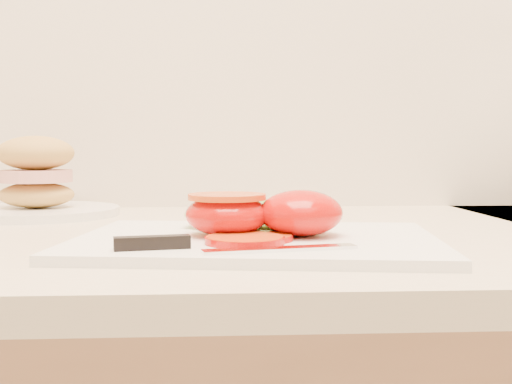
{
  "coord_description": "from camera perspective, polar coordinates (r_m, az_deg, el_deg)",
  "views": [
    {
      "loc": [
        -0.23,
        0.91,
        1.03
      ],
      "look_at": [
        -0.19,
        1.57,
        0.99
      ],
      "focal_mm": 45.0,
      "sensor_mm": 36.0,
      "label": 1
    }
  ],
  "objects": [
    {
      "name": "lettuce_leaf_0",
      "position": [
        0.74,
        -0.72,
        -2.08
      ],
      "size": [
        0.15,
        0.1,
        0.03
      ],
      "primitive_type": "ellipsoid",
      "rotation": [
        0.0,
        0.0,
        0.03
      ],
      "color": "#73A82C",
      "rests_on": "cutting_board"
    },
    {
      "name": "lettuce_leaf_1",
      "position": [
        0.74,
        2.86,
        -2.25
      ],
      "size": [
        0.12,
        0.11,
        0.02
      ],
      "primitive_type": "ellipsoid",
      "rotation": [
        0.0,
        0.0,
        0.35
      ],
      "color": "#73A82C",
      "rests_on": "cutting_board"
    },
    {
      "name": "tomato_half_cut",
      "position": [
        0.66,
        -2.59,
        -1.86
      ],
      "size": [
        0.09,
        0.09,
        0.04
      ],
      "color": "red",
      "rests_on": "cutting_board"
    },
    {
      "name": "tomato_half_dome",
      "position": [
        0.66,
        4.0,
        -1.86
      ],
      "size": [
        0.09,
        0.09,
        0.05
      ],
      "primitive_type": "ellipsoid",
      "color": "red",
      "rests_on": "cutting_board"
    },
    {
      "name": "tomato_slice_0",
      "position": [
        0.61,
        -1.01,
        -4.27
      ],
      "size": [
        0.07,
        0.07,
        0.01
      ],
      "primitive_type": "cylinder",
      "color": "#E65815",
      "rests_on": "cutting_board"
    },
    {
      "name": "cutting_board",
      "position": [
        0.66,
        0.05,
        -4.39
      ],
      "size": [
        0.4,
        0.31,
        0.01
      ],
      "primitive_type": "cube",
      "rotation": [
        0.0,
        0.0,
        -0.13
      ],
      "color": "white",
      "rests_on": "counter"
    },
    {
      "name": "tomato_slice_1",
      "position": [
        0.63,
        0.24,
        -4.05
      ],
      "size": [
        0.07,
        0.07,
        0.01
      ],
      "primitive_type": "cylinder",
      "color": "#E65815",
      "rests_on": "cutting_board"
    },
    {
      "name": "knife",
      "position": [
        0.58,
        -4.81,
        -4.73
      ],
      "size": [
        0.22,
        0.05,
        0.01
      ],
      "rotation": [
        0.0,
        0.0,
        0.21
      ],
      "color": "silver",
      "rests_on": "cutting_board"
    },
    {
      "name": "sandwich_plate",
      "position": [
        1.0,
        -18.94,
        0.41
      ],
      "size": [
        0.24,
        0.24,
        0.12
      ],
      "rotation": [
        0.0,
        0.0,
        0.41
      ],
      "color": "white",
      "rests_on": "counter"
    }
  ]
}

